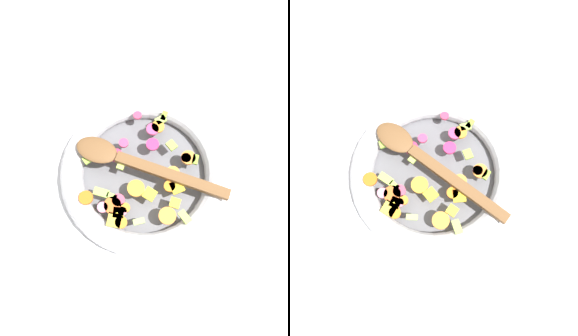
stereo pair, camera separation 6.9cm
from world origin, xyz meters
TOP-DOWN VIEW (x-y plane):
  - ground_plane at (0.00, 0.00)m, footprint 4.00×4.00m
  - skillet at (0.00, 0.00)m, footprint 0.36×0.36m
  - chopped_vegetables at (0.02, 0.02)m, footprint 0.27×0.27m
  - wooden_spoon at (0.01, -0.02)m, footprint 0.25×0.28m

SIDE VIEW (x-z plane):
  - ground_plane at x=0.00m, z-range 0.00..0.00m
  - skillet at x=0.00m, z-range 0.00..0.05m
  - chopped_vegetables at x=0.02m, z-range 0.05..0.06m
  - wooden_spoon at x=0.01m, z-range 0.06..0.07m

